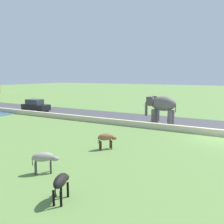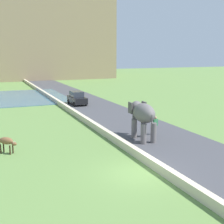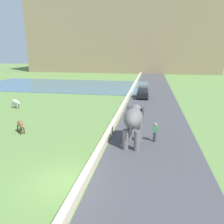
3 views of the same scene
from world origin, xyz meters
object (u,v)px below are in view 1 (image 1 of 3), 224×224
object	(u,v)px
car_black	(36,106)
cow_black	(61,182)
elephant	(161,105)
person_beside_elephant	(158,114)
cow_grey	(44,158)
cow_brown	(106,138)

from	to	relation	value
car_black	cow_black	distance (m)	25.64
elephant	cow_black	xyz separation A→B (m)	(-17.03, -1.08, -1.20)
person_beside_elephant	cow_black	size ratio (longest dim) A/B	1.15
person_beside_elephant	cow_grey	xyz separation A→B (m)	(-16.94, 0.81, -0.04)
cow_grey	cow_brown	world-z (taller)	same
person_beside_elephant	cow_grey	bearing A→B (deg)	177.25
cow_grey	cow_black	bearing A→B (deg)	-123.40
elephant	car_black	size ratio (longest dim) A/B	0.87
car_black	cow_black	size ratio (longest dim) A/B	2.84
person_beside_elephant	cow_grey	distance (m)	16.96
car_black	cow_brown	size ratio (longest dim) A/B	3.21
person_beside_elephant	car_black	bearing A→B (deg)	95.52
car_black	cow_brown	distance (m)	20.05
cow_brown	elephant	bearing A→B (deg)	-4.36
cow_grey	elephant	bearing A→B (deg)	-5.93
elephant	car_black	bearing A→B (deg)	90.05
cow_brown	cow_grey	bearing A→B (deg)	171.04
cow_black	cow_brown	distance (m)	7.17
person_beside_elephant	cow_black	distance (m)	18.79
elephant	cow_grey	xyz separation A→B (m)	(-15.28, 1.59, -1.20)
car_black	elephant	bearing A→B (deg)	-89.95
cow_black	car_black	bearing A→B (deg)	48.42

